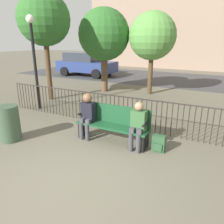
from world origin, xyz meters
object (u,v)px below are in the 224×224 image
object	(u,v)px
parked_car_1	(85,64)
park_bench	(113,123)
tree_0	(152,36)
tree_1	(44,20)
seated_person_1	(138,123)
backpack	(159,144)
lamp_post	(33,48)
tree_2	(104,35)
trash_bin	(9,123)
seated_person_0	(87,113)

from	to	relation	value
parked_car_1	park_bench	bearing A→B (deg)	-52.37
tree_0	tree_1	bearing A→B (deg)	-139.97
seated_person_1	parked_car_1	bearing A→B (deg)	130.00
parked_car_1	backpack	bearing A→B (deg)	-47.79
seated_person_1	lamp_post	xyz separation A→B (m)	(-4.42, 1.31, 1.55)
seated_person_1	tree_0	bearing A→B (deg)	105.25
seated_person_1	backpack	world-z (taller)	seated_person_1
tree_2	lamp_post	distance (m)	3.79
seated_person_1	tree_2	world-z (taller)	tree_2
tree_1	lamp_post	size ratio (longest dim) A/B	1.31
park_bench	tree_2	bearing A→B (deg)	121.51
tree_0	lamp_post	bearing A→B (deg)	-125.09
trash_bin	seated_person_1	bearing A→B (deg)	18.76
lamp_post	seated_person_1	bearing A→B (deg)	-16.51
seated_person_0	lamp_post	xyz separation A→B (m)	(-3.04, 1.31, 1.51)
tree_0	parked_car_1	xyz separation A→B (m)	(-5.80, 3.22, -1.76)
parked_car_1	trash_bin	bearing A→B (deg)	-66.54
seated_person_0	trash_bin	distance (m)	2.00
tree_2	parked_car_1	world-z (taller)	tree_2
seated_person_0	tree_2	world-z (taller)	tree_2
tree_2	trash_bin	world-z (taller)	tree_2
seated_person_0	trash_bin	size ratio (longest dim) A/B	1.31
backpack	tree_2	world-z (taller)	tree_2
seated_person_1	parked_car_1	size ratio (longest dim) A/B	0.27
backpack	parked_car_1	distance (m)	11.60
seated_person_0	parked_car_1	bearing A→B (deg)	124.23
seated_person_0	tree_1	size ratio (longest dim) A/B	0.28
tree_2	parked_car_1	size ratio (longest dim) A/B	0.93
tree_0	trash_bin	xyz separation A→B (m)	(-1.58, -6.52, -2.15)
parked_car_1	seated_person_0	bearing A→B (deg)	-55.77
seated_person_1	tree_1	bearing A→B (deg)	152.93
tree_0	tree_2	distance (m)	2.24
tree_0	lamp_post	size ratio (longest dim) A/B	1.13
backpack	tree_2	distance (m)	6.88
tree_2	parked_car_1	xyz separation A→B (m)	(-3.62, 3.70, -1.82)
seated_person_0	tree_1	distance (m)	5.08
seated_person_0	backpack	bearing A→B (deg)	3.47
backpack	tree_2	xyz separation A→B (m)	(-4.16, 4.88, 2.47)
seated_person_0	seated_person_1	bearing A→B (deg)	-0.14
park_bench	tree_2	size ratio (longest dim) A/B	0.48
lamp_post	trash_bin	bearing A→B (deg)	-60.12
backpack	tree_0	distance (m)	6.20
park_bench	seated_person_1	xyz separation A→B (m)	(0.70, -0.13, 0.15)
backpack	parked_car_1	world-z (taller)	parked_car_1
seated_person_0	lamp_post	size ratio (longest dim) A/B	0.37
tree_1	tree_2	size ratio (longest dim) A/B	1.10
seated_person_0	backpack	world-z (taller)	seated_person_0
tree_0	tree_2	size ratio (longest dim) A/B	0.94
backpack	parked_car_1	bearing A→B (deg)	132.21
lamp_post	parked_car_1	distance (m)	8.04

